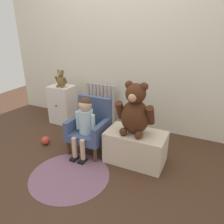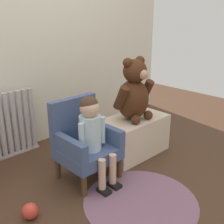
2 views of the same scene
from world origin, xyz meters
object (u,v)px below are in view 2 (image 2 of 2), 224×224
radiator (11,125)px  toy_ball (30,211)px  low_bench (133,136)px  floor_rug (140,201)px  child_armchair (84,142)px  large_teddy_bear (134,93)px  child_figure (92,128)px

radiator → toy_ball: (-0.33, -0.92, -0.25)m
low_bench → floor_rug: bearing=-133.5°
child_armchair → floor_rug: size_ratio=0.79×
large_teddy_bear → floor_rug: large_teddy_bear is taller
radiator → toy_ball: bearing=-109.7°
radiator → large_teddy_bear: 1.18m
child_figure → large_teddy_bear: large_teddy_bear is taller
low_bench → floor_rug: low_bench is taller
child_armchair → low_bench: bearing=-1.0°
low_bench → large_teddy_bear: large_teddy_bear is taller
floor_rug → large_teddy_bear: bearing=47.1°
child_armchair → large_teddy_bear: bearing=-1.9°
child_armchair → floor_rug: child_armchair is taller
toy_ball → large_teddy_bear: bearing=7.1°
child_figure → floor_rug: child_figure is taller
low_bench → large_teddy_bear: 0.43m
child_armchair → child_figure: child_figure is taller
radiator → child_armchair: child_armchair is taller
low_bench → child_armchair: bearing=179.0°
radiator → toy_ball: 1.01m
large_teddy_bear → radiator: bearing=137.2°
floor_rug → toy_ball: toy_ball is taller
floor_rug → low_bench: bearing=46.5°
child_armchair → low_bench: size_ratio=1.00×
radiator → child_armchair: (0.27, -0.75, 0.00)m
large_teddy_bear → toy_ball: large_teddy_bear is taller
child_armchair → radiator: bearing=109.4°
low_bench → large_teddy_bear: size_ratio=1.15×
toy_ball → child_armchair: bearing=15.4°
child_figure → toy_ball: 0.72m
radiator → toy_ball: radiator is taller
child_armchair → child_figure: bearing=-90.0°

